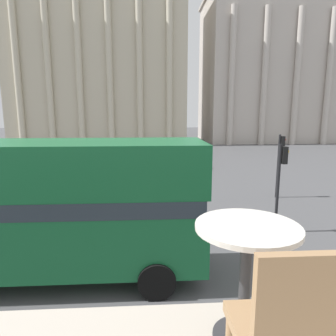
# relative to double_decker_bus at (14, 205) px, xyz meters

# --- Properties ---
(double_decker_bus) EXTENTS (10.94, 2.75, 4.12)m
(double_decker_bus) POSITION_rel_double_decker_bus_xyz_m (0.00, 0.00, 0.00)
(double_decker_bus) COLOR black
(double_decker_bus) RESTS_ON ground_plane
(cafe_dining_table) EXTENTS (0.60, 0.60, 0.73)m
(cafe_dining_table) POSITION_rel_double_decker_bus_xyz_m (4.47, -6.91, 1.79)
(cafe_dining_table) COLOR #2D2D30
(cafe_dining_table) RESTS_ON cafe_floor_slab
(cafe_chair_0) EXTENTS (0.40, 0.40, 0.91)m
(cafe_chair_0) POSITION_rel_double_decker_bus_xyz_m (4.46, -7.51, 1.77)
(cafe_chair_0) COLOR #A87F56
(cafe_chair_0) RESTS_ON cafe_floor_slab
(plaza_building_left) EXTENTS (27.50, 12.23, 26.02)m
(plaza_building_left) POSITION_rel_double_decker_bus_xyz_m (-3.85, 42.45, 10.70)
(plaza_building_left) COLOR beige
(plaza_building_left) RESTS_ON ground_plane
(plaza_building_right) EXTENTS (25.61, 15.68, 24.21)m
(plaza_building_right) POSITION_rel_double_decker_bus_xyz_m (26.25, 44.70, 9.81)
(plaza_building_right) COLOR #BCB2A8
(plaza_building_right) RESTS_ON ground_plane
(traffic_light_near) EXTENTS (0.42, 0.24, 3.69)m
(traffic_light_near) POSITION_rel_double_decker_bus_xyz_m (9.20, 3.04, 0.12)
(traffic_light_near) COLOR black
(traffic_light_near) RESTS_ON ground_plane
(traffic_light_mid) EXTENTS (0.42, 0.24, 3.70)m
(traffic_light_mid) POSITION_rel_double_decker_bus_xyz_m (11.40, 8.11, 0.12)
(traffic_light_mid) COLOR black
(traffic_light_mid) RESTS_ON ground_plane
(car_silver) EXTENTS (4.20, 1.93, 1.35)m
(car_silver) POSITION_rel_double_decker_bus_xyz_m (5.97, 22.72, -1.60)
(car_silver) COLOR black
(car_silver) RESTS_ON ground_plane
(car_maroon) EXTENTS (4.20, 1.93, 1.35)m
(car_maroon) POSITION_rel_double_decker_bus_xyz_m (6.72, 18.08, -1.60)
(car_maroon) COLOR black
(car_maroon) RESTS_ON ground_plane
(pedestrian_black) EXTENTS (0.32, 0.32, 1.81)m
(pedestrian_black) POSITION_rel_double_decker_bus_xyz_m (3.01, 19.14, -1.25)
(pedestrian_black) COLOR #282B33
(pedestrian_black) RESTS_ON ground_plane
(pedestrian_yellow) EXTENTS (0.32, 0.32, 1.81)m
(pedestrian_yellow) POSITION_rel_double_decker_bus_xyz_m (8.56, 25.14, -1.25)
(pedestrian_yellow) COLOR #282B33
(pedestrian_yellow) RESTS_ON ground_plane
(pedestrian_grey) EXTENTS (0.32, 0.32, 1.60)m
(pedestrian_grey) POSITION_rel_double_decker_bus_xyz_m (2.18, 24.65, -1.38)
(pedestrian_grey) COLOR #282B33
(pedestrian_grey) RESTS_ON ground_plane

